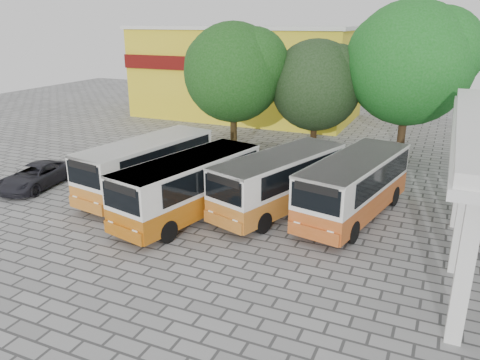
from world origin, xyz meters
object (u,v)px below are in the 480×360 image
at_px(bus_centre_right, 280,179).
at_px(bus_far_right, 355,184).
at_px(bus_far_left, 147,164).
at_px(parked_car, 36,176).
at_px(bus_centre_left, 189,184).

distance_m(bus_centre_right, bus_far_right, 3.46).
bearing_deg(bus_far_left, bus_far_right, 16.94).
relative_size(bus_centre_right, parked_car, 1.77).
bearing_deg(bus_far_right, bus_centre_right, -157.65).
relative_size(bus_far_left, bus_centre_left, 1.01).
xyz_separation_m(bus_far_right, parked_car, (-16.79, -2.97, -1.01)).
bearing_deg(bus_centre_right, bus_far_left, -156.06).
bearing_deg(bus_far_left, bus_centre_right, 15.27).
distance_m(bus_centre_left, parked_car, 9.89).
xyz_separation_m(bus_far_left, bus_centre_left, (3.55, -1.76, -0.03)).
relative_size(bus_centre_left, parked_car, 1.78).
bearing_deg(bus_centre_right, parked_car, -151.74).
height_order(bus_centre_right, bus_far_right, bus_far_right).
bearing_deg(bus_far_left, bus_centre_left, -16.62).
bearing_deg(bus_centre_left, bus_far_left, 166.34).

